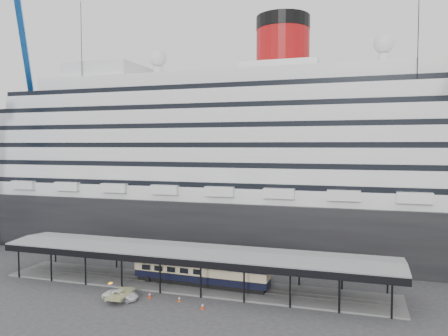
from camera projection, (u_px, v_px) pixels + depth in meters
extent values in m
plane|color=#313134|center=(177.00, 298.00, 56.40)|extent=(200.00, 200.00, 0.00)
cube|color=black|center=(242.00, 219.00, 86.64)|extent=(130.00, 30.00, 10.00)
cylinder|color=#A00C0E|center=(283.00, 52.00, 82.56)|extent=(10.00, 10.00, 9.00)
cylinder|color=black|center=(283.00, 24.00, 82.29)|extent=(10.10, 10.10, 2.50)
sphere|color=silver|center=(158.00, 58.00, 90.29)|extent=(3.60, 3.60, 3.60)
sphere|color=silver|center=(384.00, 44.00, 77.18)|extent=(3.60, 3.60, 3.60)
cube|color=slate|center=(192.00, 285.00, 61.16)|extent=(56.00, 8.00, 0.24)
cube|color=slate|center=(190.00, 285.00, 60.47)|extent=(54.00, 0.08, 0.10)
cube|color=slate|center=(194.00, 282.00, 61.84)|extent=(54.00, 0.08, 0.10)
cube|color=black|center=(179.00, 263.00, 56.65)|extent=(56.00, 0.18, 0.90)
cube|color=black|center=(203.00, 247.00, 65.22)|extent=(56.00, 0.18, 0.90)
cube|color=slate|center=(192.00, 249.00, 60.90)|extent=(56.00, 9.00, 0.24)
cube|color=blue|center=(23.00, 40.00, 80.69)|extent=(12.92, 17.86, 16.80)
cylinder|color=black|center=(83.00, 125.00, 84.60)|extent=(0.12, 0.12, 47.21)
cylinder|color=black|center=(416.00, 119.00, 65.45)|extent=(0.12, 0.12, 47.21)
imported|color=white|center=(121.00, 295.00, 55.44)|extent=(4.69, 2.48, 1.26)
cube|color=black|center=(201.00, 283.00, 60.74)|extent=(18.69, 2.88, 0.62)
cube|color=black|center=(200.00, 277.00, 60.70)|extent=(19.59, 3.27, 0.98)
cube|color=beige|center=(200.00, 270.00, 60.65)|extent=(19.59, 3.31, 1.15)
cube|color=black|center=(200.00, 264.00, 60.61)|extent=(19.59, 3.27, 0.35)
cube|color=red|center=(150.00, 298.00, 56.26)|extent=(0.42, 0.42, 0.03)
cone|color=red|center=(150.00, 295.00, 56.24)|extent=(0.35, 0.35, 0.75)
cylinder|color=white|center=(150.00, 294.00, 56.23)|extent=(0.24, 0.24, 0.15)
cube|color=red|center=(202.00, 309.00, 52.40)|extent=(0.49, 0.49, 0.03)
cone|color=red|center=(202.00, 306.00, 52.38)|extent=(0.41, 0.41, 0.76)
cylinder|color=white|center=(202.00, 305.00, 52.38)|extent=(0.24, 0.24, 0.15)
cube|color=#D8520C|center=(179.00, 301.00, 55.02)|extent=(0.44, 0.44, 0.03)
cone|color=#D8520C|center=(179.00, 299.00, 55.00)|extent=(0.37, 0.37, 0.67)
cylinder|color=white|center=(179.00, 298.00, 55.00)|extent=(0.21, 0.21, 0.13)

